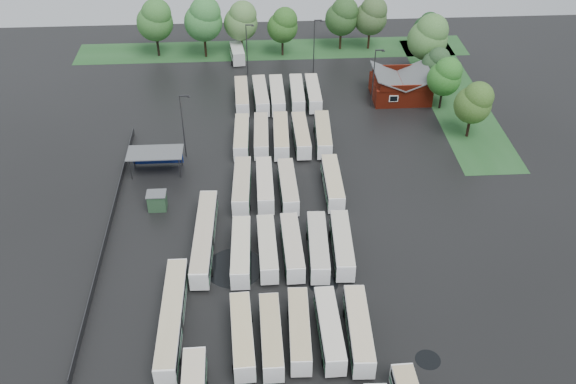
{
  "coord_description": "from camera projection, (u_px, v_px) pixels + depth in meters",
  "views": [
    {
      "loc": [
        -2.23,
        -59.02,
        55.42
      ],
      "look_at": [
        2.0,
        12.0,
        2.5
      ],
      "focal_mm": 40.0,
      "sensor_mm": 36.0,
      "label": 1
    }
  ],
  "objects": [
    {
      "name": "west_fence",
      "position": [
        109.0,
        228.0,
        85.45
      ],
      "size": [
        0.1,
        50.0,
        1.2
      ],
      "primitive_type": "cube",
      "color": "#2D2D30",
      "rests_on": "ground"
    },
    {
      "name": "bus_r4c1",
      "position": [
        261.0,
        136.0,
        102.24
      ],
      "size": [
        2.52,
        10.72,
        2.97
      ],
      "rotation": [
        0.0,
        0.0,
        -0.02
      ],
      "color": "white",
      "rests_on": "ground"
    },
    {
      "name": "bus_r5c4",
      "position": [
        313.0,
        93.0,
        113.76
      ],
      "size": [
        2.31,
        10.69,
        2.97
      ],
      "rotation": [
        0.0,
        0.0,
        -0.0
      ],
      "color": "white",
      "rests_on": "ground"
    },
    {
      "name": "tree_north_1",
      "position": [
        204.0,
        19.0,
        124.93
      ],
      "size": [
        7.5,
        7.5,
        12.43
      ],
      "color": "black",
      "rests_on": "ground"
    },
    {
      "name": "bus_r1c3",
      "position": [
        330.0,
        329.0,
        69.92
      ],
      "size": [
        2.51,
        10.78,
        2.99
      ],
      "rotation": [
        0.0,
        0.0,
        0.02
      ],
      "color": "white",
      "rests_on": "ground"
    },
    {
      "name": "puddle_3",
      "position": [
        323.0,
        284.0,
        77.84
      ],
      "size": [
        3.64,
        3.64,
        0.01
      ],
      "primitive_type": "cylinder",
      "color": "black",
      "rests_on": "ground"
    },
    {
      "name": "lamp_post_nw",
      "position": [
        183.0,
        122.0,
        96.69
      ],
      "size": [
        1.65,
        0.32,
        10.72
      ],
      "color": "#2D2D30",
      "rests_on": "ground"
    },
    {
      "name": "tree_east_3",
      "position": [
        429.0,
        37.0,
        118.11
      ],
      "size": [
        7.43,
        7.43,
        12.31
      ],
      "color": "#321E14",
      "rests_on": "ground"
    },
    {
      "name": "bus_r1c4",
      "position": [
        359.0,
        330.0,
        69.81
      ],
      "size": [
        2.77,
        11.21,
        3.1
      ],
      "rotation": [
        0.0,
        0.0,
        -0.04
      ],
      "color": "white",
      "rests_on": "ground"
    },
    {
      "name": "tree_east_2",
      "position": [
        436.0,
        62.0,
        115.46
      ],
      "size": [
        4.95,
        4.94,
        8.19
      ],
      "color": "#37281A",
      "rests_on": "ground"
    },
    {
      "name": "artic_bus_west_c",
      "position": [
        172.0,
        318.0,
        71.21
      ],
      "size": [
        2.44,
        16.54,
        3.07
      ],
      "rotation": [
        0.0,
        0.0,
        -0.01
      ],
      "color": "white",
      "rests_on": "ground"
    },
    {
      "name": "bus_r3c0",
      "position": [
        242.0,
        185.0,
        91.28
      ],
      "size": [
        2.79,
        11.21,
        3.1
      ],
      "rotation": [
        0.0,
        0.0,
        -0.04
      ],
      "color": "white",
      "rests_on": "ground"
    },
    {
      "name": "bus_r2c1",
      "position": [
        267.0,
        248.0,
        80.64
      ],
      "size": [
        2.47,
        10.61,
        2.94
      ],
      "rotation": [
        0.0,
        0.0,
        0.02
      ],
      "color": "white",
      "rests_on": "ground"
    },
    {
      "name": "utility_hut",
      "position": [
        157.0,
        201.0,
        88.99
      ],
      "size": [
        2.7,
        2.2,
        2.62
      ],
      "color": "#25462A",
      "rests_on": "ground"
    },
    {
      "name": "tree_north_3",
      "position": [
        283.0,
        25.0,
        126.43
      ],
      "size": [
        6.07,
        6.07,
        10.06
      ],
      "color": "black",
      "rests_on": "ground"
    },
    {
      "name": "lamp_post_back_w",
      "position": [
        247.0,
        46.0,
        119.5
      ],
      "size": [
        1.57,
        0.31,
        10.18
      ],
      "color": "#2D2D30",
      "rests_on": "ground"
    },
    {
      "name": "bus_r2c0",
      "position": [
        241.0,
        251.0,
        80.07
      ],
      "size": [
        2.57,
        11.06,
        3.07
      ],
      "rotation": [
        0.0,
        0.0,
        -0.02
      ],
      "color": "white",
      "rests_on": "ground"
    },
    {
      "name": "bus_r3c2",
      "position": [
        288.0,
        186.0,
        91.2
      ],
      "size": [
        2.57,
        10.82,
        3.0
      ],
      "rotation": [
        0.0,
        0.0,
        0.03
      ],
      "color": "white",
      "rests_on": "ground"
    },
    {
      "name": "bus_r4c0",
      "position": [
        242.0,
        137.0,
        101.98
      ],
      "size": [
        2.54,
        10.69,
        2.96
      ],
      "rotation": [
        0.0,
        0.0,
        -0.03
      ],
      "color": "white",
      "rests_on": "ground"
    },
    {
      "name": "lamp_post_ne",
      "position": [
        374.0,
        74.0,
        109.56
      ],
      "size": [
        1.65,
        0.32,
        10.72
      ],
      "color": "#2D2D30",
      "rests_on": "ground"
    },
    {
      "name": "bus_r5c1",
      "position": [
        261.0,
        95.0,
        113.0
      ],
      "size": [
        2.86,
        11.1,
        3.06
      ],
      "rotation": [
        0.0,
        0.0,
        0.05
      ],
      "color": "white",
      "rests_on": "ground"
    },
    {
      "name": "artic_bus_west_b",
      "position": [
        204.0,
        237.0,
        82.22
      ],
      "size": [
        2.92,
        16.67,
        3.08
      ],
      "rotation": [
        0.0,
        0.0,
        -0.03
      ],
      "color": "white",
      "rests_on": "ground"
    },
    {
      "name": "puddle_2",
      "position": [
        235.0,
        268.0,
        80.1
      ],
      "size": [
        7.35,
        7.35,
        0.01
      ],
      "primitive_type": "cylinder",
      "color": "black",
      "rests_on": "ground"
    },
    {
      "name": "wash_shed",
      "position": [
        156.0,
        154.0,
        95.49
      ],
      "size": [
        8.2,
        4.2,
        3.58
      ],
      "color": "#2D2D30",
      "rests_on": "ground"
    },
    {
      "name": "bus_r5c2",
      "position": [
        277.0,
        95.0,
        113.04
      ],
      "size": [
        2.45,
        11.12,
        3.09
      ],
      "rotation": [
        0.0,
        0.0,
        0.01
      ],
      "color": "white",
      "rests_on": "ground"
    },
    {
      "name": "lamp_post_back_e",
      "position": [
        315.0,
        43.0,
        120.14
      ],
      "size": [
        1.65,
        0.32,
        10.69
      ],
      "color": "#2D2D30",
      "rests_on": "ground"
    },
    {
      "name": "bus_r2c4",
      "position": [
        342.0,
        245.0,
        81.08
      ],
      "size": [
        2.76,
        11.04,
        3.05
      ],
      "rotation": [
        0.0,
        0.0,
        -0.04
      ],
      "color": "white",
      "rests_on": "ground"
    },
    {
      "name": "bus_r3c1",
      "position": [
        265.0,
        185.0,
        91.5
      ],
      "size": [
        2.34,
        10.82,
        3.01
      ],
      "rotation": [
        0.0,
        0.0,
        0.0
      ],
      "color": "white",
      "rests_on": "ground"
    },
    {
      "name": "puddle_4",
      "position": [
        428.0,
        360.0,
        68.66
      ],
      "size": [
        2.75,
        2.75,
        0.01
      ],
      "primitive_type": "cylinder",
      "color": "black",
      "rests_on": "ground"
    },
    {
      "name": "tree_north_5",
      "position": [
        372.0,
        16.0,
        128.63
      ],
      "size": [
        6.67,
        6.67,
        11.05
      ],
      "color": "#331C11",
      "rests_on": "ground"
    },
    {
      "name": "bus_r2c2",
      "position": [
        292.0,
        247.0,
        80.78
      ],
      "size": [
        2.57,
        10.83,
        3.0
      ],
      "rotation": [
        0.0,
        0.0,
        0.03
      ],
      "color": "white",
      "rests_on": "ground"
    },
    {
      "name": "bus_r4c3",
      "position": [
        301.0,
        135.0,
        102.34
      ],
      "size": [
        2.47,
        10.8,
        3.0
      ],
      "rotation": [
        0.0,
        0.0,
        0.02
      ],
      "color": "white",
      "rests_on": "ground"
    },
    {
      "name": "bus_r5c3",
      "position": [
        297.0,
        93.0,
        113.63
      ],
      "size": [
        2.43,
        10.73,
        2.98
      ],
      "rotation": [
        0.0,
        0.0,
        -0.01
      ],
      "color": "white",
      "rests_on": "ground"
    },
    {
      "name": "minibus",
      "position": [
        237.0,
        53.0,
        127.38
      ],
      "size": [
        3.1,
        6.64,
        2.8
      ],
      "rotation": [
        0.0,
        0.0,
        0.12
      ],
      "color": "silver",
      "rests_on": "ground"
    },
    {
      "name": "tree_north_4",
      "position": [
        343.0,
        16.0,
        128.48
      ],
      "size": [
        6.63,
        6.63,
        10.97
      ],
      "color": "#2F2113",
      "rests_on": "ground"
    },
    {
      "name": "tree_east_1",
      "position": [
        445.0,
        76.0,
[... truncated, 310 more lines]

